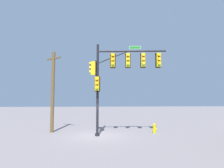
{
  "coord_description": "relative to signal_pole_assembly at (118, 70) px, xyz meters",
  "views": [
    {
      "loc": [
        0.07,
        -15.32,
        2.9
      ],
      "look_at": [
        1.15,
        -0.27,
        4.12
      ],
      "focal_mm": 30.34,
      "sensor_mm": 36.0,
      "label": 1
    }
  ],
  "objects": [
    {
      "name": "fire_hydrant",
      "position": [
        3.27,
        1.15,
        -4.89
      ],
      "size": [
        0.33,
        0.24,
        0.83
      ],
      "color": "#DDC701",
      "rests_on": "ground_plane"
    },
    {
      "name": "utility_pole",
      "position": [
        -5.65,
        2.19,
        -1.59
      ],
      "size": [
        1.49,
        1.2,
        7.2
      ],
      "color": "brown",
      "rests_on": "ground_plane"
    },
    {
      "name": "ground_plane",
      "position": [
        -1.64,
        0.23,
        -5.3
      ],
      "size": [
        120.0,
        120.0,
        0.0
      ],
      "primitive_type": "plane",
      "color": "slate"
    },
    {
      "name": "signal_pole_assembly",
      "position": [
        0.0,
        0.0,
        0.0
      ],
      "size": [
        6.23,
        1.31,
        7.4
      ],
      "color": "black",
      "rests_on": "ground_plane"
    }
  ]
}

